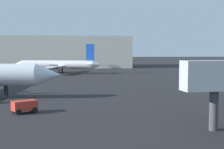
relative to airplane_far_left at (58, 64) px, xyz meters
The scene contains 3 objects.
airplane_far_left is the anchor object (origin of this frame).
baggage_cart 55.79m from the airplane_far_left, 89.14° to the right, with size 2.73×2.35×1.30m.
terminal_building 36.02m from the airplane_far_left, 101.71° to the left, with size 64.62×26.53×11.75m, color beige.
Camera 1 is at (-3.66, -11.84, 6.45)m, focal length 48.98 mm.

